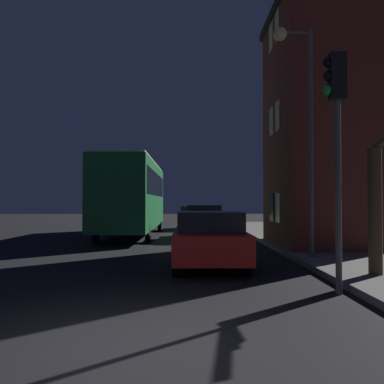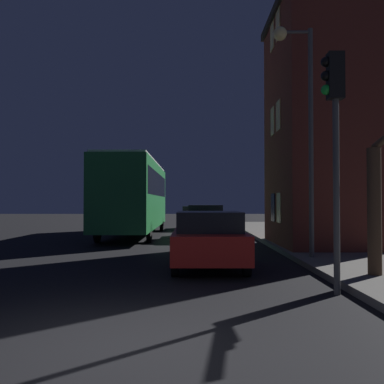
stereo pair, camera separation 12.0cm
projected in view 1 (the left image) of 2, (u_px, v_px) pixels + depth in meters
ground_plane at (124, 350)px, 5.07m from camera, size 120.00×120.00×0.00m
brick_building at (317, 125)px, 16.41m from camera, size 3.49×5.52×9.13m
streetlamp at (300, 102)px, 12.68m from camera, size 1.18×0.41×6.82m
traffic_light at (336, 121)px, 8.21m from camera, size 0.43×0.24×4.63m
bare_tree at (380, 192)px, 9.45m from camera, size 1.28×1.40×3.71m
bus at (133, 192)px, 22.45m from camera, size 2.47×11.70×3.85m
car_near_lane at (209, 239)px, 11.38m from camera, size 1.87×4.05×1.51m
car_mid_lane at (203, 221)px, 20.82m from camera, size 1.79×4.66×1.63m
car_far_lane at (194, 217)px, 27.63m from camera, size 1.88×3.90×1.52m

